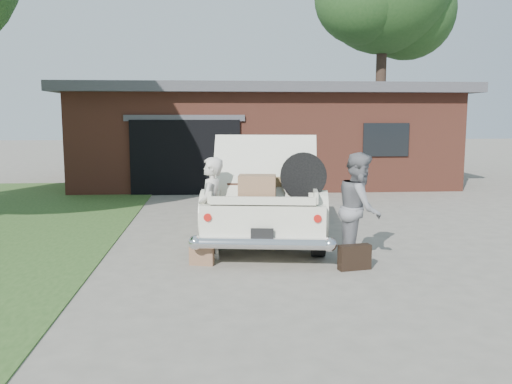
{
  "coord_description": "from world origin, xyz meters",
  "views": [
    {
      "loc": [
        -0.67,
        -8.0,
        2.32
      ],
      "look_at": [
        0.0,
        0.6,
        1.1
      ],
      "focal_mm": 38.0,
      "sensor_mm": 36.0,
      "label": 1
    }
  ],
  "objects": [
    {
      "name": "suitcase_left",
      "position": [
        -0.88,
        0.27,
        0.15
      ],
      "size": [
        0.4,
        0.21,
        0.29
      ],
      "primitive_type": "cube",
      "rotation": [
        0.0,
        0.0,
        -0.26
      ],
      "color": "#865E44",
      "rests_on": "ground"
    },
    {
      "name": "woman_left",
      "position": [
        -0.73,
        0.45,
        0.84
      ],
      "size": [
        0.54,
        0.69,
        1.67
      ],
      "primitive_type": "imported",
      "rotation": [
        0.0,
        0.0,
        -1.82
      ],
      "color": "beige",
      "rests_on": "ground"
    },
    {
      "name": "house",
      "position": [
        0.98,
        11.47,
        1.67
      ],
      "size": [
        12.8,
        7.8,
        3.3
      ],
      "color": "brown",
      "rests_on": "ground"
    },
    {
      "name": "sedan",
      "position": [
        0.39,
        2.45,
        0.77
      ],
      "size": [
        2.69,
        5.43,
        2.0
      ],
      "rotation": [
        0.0,
        0.0,
        -0.14
      ],
      "color": "silver",
      "rests_on": "ground"
    },
    {
      "name": "suitcase_right",
      "position": [
        1.44,
        -0.16,
        0.19
      ],
      "size": [
        0.52,
        0.26,
        0.38
      ],
      "primitive_type": "cube",
      "rotation": [
        0.0,
        0.0,
        0.21
      ],
      "color": "black",
      "rests_on": "ground"
    },
    {
      "name": "ground",
      "position": [
        0.0,
        0.0,
        0.0
      ],
      "size": [
        90.0,
        90.0,
        0.0
      ],
      "primitive_type": "plane",
      "color": "gray",
      "rests_on": "ground"
    },
    {
      "name": "woman_right",
      "position": [
        1.6,
        0.21,
        0.88
      ],
      "size": [
        0.87,
        1.0,
        1.76
      ],
      "primitive_type": "imported",
      "rotation": [
        0.0,
        0.0,
        1.3
      ],
      "color": "gray",
      "rests_on": "ground"
    }
  ]
}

